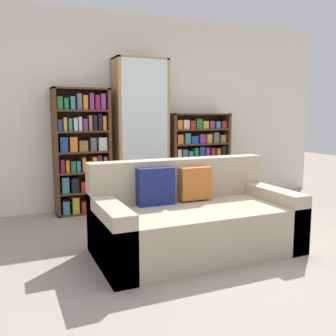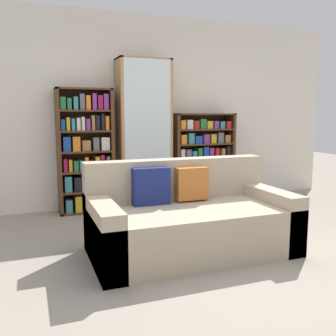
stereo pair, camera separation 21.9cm
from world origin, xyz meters
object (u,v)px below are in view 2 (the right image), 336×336
couch (189,221)px  wine_bottle (208,204)px  bookshelf_right (202,159)px  bookshelf_left (86,153)px  display_cabinet (144,135)px

couch → wine_bottle: (0.78, 1.15, -0.16)m
couch → bookshelf_right: size_ratio=1.42×
wine_bottle → bookshelf_left: bearing=154.1°
couch → bookshelf_left: bookshelf_left is taller
couch → display_cabinet: bearing=86.4°
bookshelf_left → display_cabinet: 0.84m
couch → display_cabinet: (0.12, 1.84, 0.73)m
wine_bottle → couch: bearing=-124.1°
bookshelf_left → wine_bottle: size_ratio=4.72×
couch → bookshelf_right: bookshelf_right is taller
bookshelf_left → bookshelf_right: size_ratio=1.24×
couch → bookshelf_left: (-0.69, 1.86, 0.50)m
bookshelf_left → wine_bottle: (1.47, -0.71, -0.66)m
couch → display_cabinet: size_ratio=0.92×
bookshelf_left → display_cabinet: bearing=-1.1°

